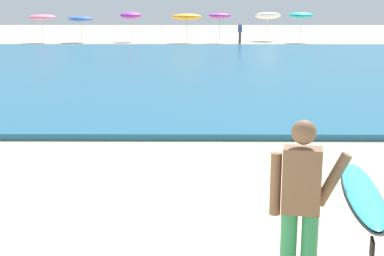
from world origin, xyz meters
name	(u,v)px	position (x,y,z in m)	size (l,w,h in m)	color
sea	(167,66)	(0.00, 20.30, 0.07)	(120.00, 28.00, 0.14)	#1E6084
surfer_with_board	(329,198)	(2.52, 0.04, 1.03)	(1.19, 2.53, 1.73)	#338E56
beach_umbrella_0	(42,17)	(-10.51, 37.86, 1.96)	(2.08, 2.09, 2.17)	beige
beach_umbrella_1	(81,19)	(-7.68, 38.51, 1.80)	(1.92, 1.93, 2.02)	beige
beach_umbrella_2	(131,15)	(-3.84, 39.14, 2.07)	(1.71, 1.74, 2.39)	beige
beach_umbrella_3	(187,17)	(0.60, 37.68, 1.98)	(2.29, 2.30, 2.25)	beige
beach_umbrella_4	(220,16)	(3.12, 37.70, 2.05)	(1.75, 1.76, 2.28)	beige
beach_umbrella_5	(268,16)	(7.15, 40.45, 2.03)	(2.09, 2.12, 2.39)	beige
beach_umbrella_6	(301,15)	(9.39, 38.11, 2.09)	(1.83, 1.84, 2.35)	beige
beachgoer_near_row_left	(240,32)	(4.63, 37.00, 0.84)	(0.32, 0.20, 1.58)	#383842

